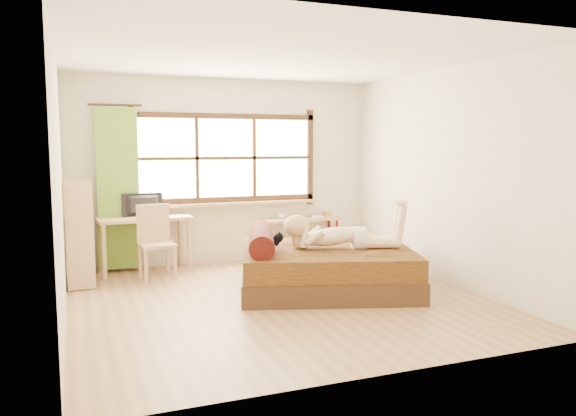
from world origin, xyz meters
name	(u,v)px	position (x,y,z in m)	size (l,w,h in m)	color
floor	(278,300)	(0.00, 0.00, 0.00)	(4.50, 4.50, 0.00)	#9E754C
ceiling	(278,56)	(0.00, 0.00, 2.70)	(4.50, 4.50, 0.00)	white
wall_back	(226,172)	(0.00, 2.25, 1.35)	(4.50, 4.50, 0.00)	silver
wall_front	(384,200)	(0.00, -2.25, 1.35)	(4.50, 4.50, 0.00)	silver
wall_left	(59,186)	(-2.25, 0.00, 1.35)	(4.50, 4.50, 0.00)	silver
wall_right	(447,177)	(2.25, 0.00, 1.35)	(4.50, 4.50, 0.00)	silver
window	(226,161)	(0.00, 2.22, 1.51)	(2.80, 0.16, 1.46)	#FFEDBF
curtain	(118,189)	(-1.55, 2.13, 1.15)	(0.55, 0.10, 2.20)	olive
bed	(323,267)	(0.65, 0.22, 0.28)	(2.44, 2.17, 0.77)	#381E10
woman	(341,223)	(0.85, 0.16, 0.81)	(1.42, 0.41, 0.61)	beige
kitten	(268,241)	(-0.02, 0.31, 0.63)	(0.31, 0.12, 0.24)	black
desk	(144,224)	(-1.24, 1.95, 0.67)	(1.27, 0.66, 0.77)	tan
monitor	(143,205)	(-1.24, 2.00, 0.93)	(0.55, 0.07, 0.32)	black
chair	(155,237)	(-1.14, 1.59, 0.54)	(0.46, 0.46, 0.96)	tan
pipe_shelf	(301,229)	(1.13, 2.07, 0.46)	(1.26, 0.35, 0.71)	tan
cup	(282,216)	(0.81, 2.07, 0.67)	(0.11, 0.11, 0.09)	gray
book	(312,217)	(1.31, 2.07, 0.63)	(0.18, 0.24, 0.02)	gray
bookshelf	(79,233)	(-2.08, 1.51, 0.66)	(0.34, 0.58, 1.30)	tan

